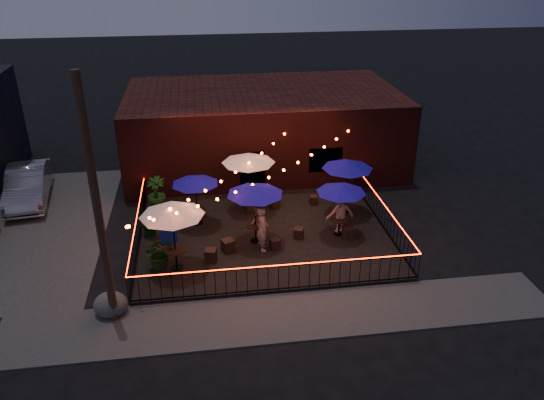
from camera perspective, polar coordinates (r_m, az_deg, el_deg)
The scene contains 36 objects.
ground at distance 20.16m, azimuth -0.17°, elevation -6.77°, with size 110.00×110.00×0.00m, color black.
patio at distance 21.82m, azimuth -0.91°, elevation -3.78°, with size 10.00×8.00×0.15m, color black.
sidewalk at distance 17.54m, azimuth 1.34°, elevation -12.42°, with size 18.00×2.50×0.05m, color #3B3836.
brick_building at distance 28.41m, azimuth -0.99°, elevation 7.76°, with size 14.00×8.00×4.00m.
utility_pole at distance 16.08m, azimuth -18.27°, elevation -0.91°, with size 0.26×0.26×8.00m, color #352116.
fence_front at distance 18.15m, azimuth 0.71°, elevation -8.40°, with size 10.00×0.04×1.04m.
fence_left at distance 21.57m, azimuth -14.23°, elevation -3.24°, with size 0.04×8.00×1.04m.
fence_right at distance 22.63m, azimuth 11.75°, elevation -1.51°, with size 0.04×8.00×1.04m.
festoon_lights at distance 20.35m, azimuth -3.67°, elevation 1.59°, with size 10.02×8.72×1.32m.
cafe_table_0 at distance 18.76m, azimuth -10.72°, elevation -1.24°, with size 2.44×2.44×2.54m.
cafe_table_1 at distance 21.88m, azimuth -8.28°, elevation 2.03°, with size 2.52×2.52×2.15m.
cafe_table_2 at distance 20.20m, azimuth -1.84°, elevation 0.99°, with size 2.57×2.57×2.44m.
cafe_table_3 at distance 22.88m, azimuth -2.56°, elevation 4.40°, with size 2.56×2.56×2.57m.
cafe_table_4 at distance 21.00m, azimuth 7.45°, elevation 1.14°, with size 2.59×2.59×2.20m.
cafe_table_5 at distance 22.79m, azimuth 8.12°, elevation 3.71°, with size 2.49×2.49×2.42m.
bistro_chair_0 at distance 20.43m, azimuth -11.85°, elevation -5.62°, with size 0.41×0.41×0.49m, color black.
bistro_chair_1 at distance 20.01m, azimuth -6.61°, elevation -5.92°, with size 0.41×0.41×0.49m, color black.
bistro_chair_2 at distance 22.89m, azimuth -10.34°, elevation -1.91°, with size 0.35×0.35×0.41m, color black.
bistro_chair_3 at distance 22.93m, azimuth -8.64°, elevation -1.64°, with size 0.39×0.39×0.46m, color black.
bistro_chair_4 at distance 20.51m, azimuth -4.76°, elevation -4.91°, with size 0.43×0.43×0.51m, color black.
bistro_chair_5 at distance 20.65m, azimuth 0.32°, elevation -4.74°, with size 0.35×0.35×0.41m, color black.
bistro_chair_6 at distance 23.34m, azimuth -2.27°, elevation -0.75°, with size 0.44×0.44×0.52m, color black.
bistro_chair_7 at distance 23.74m, azimuth 0.28°, elevation -0.32°, with size 0.38×0.38×0.46m, color black.
bistro_chair_8 at distance 21.40m, azimuth 2.89°, elevation -3.57°, with size 0.36×0.36×0.42m, color black.
bistro_chair_9 at distance 21.59m, azimuth 8.22°, elevation -3.46°, with size 0.40×0.40×0.47m, color black.
bistro_chair_10 at distance 24.14m, azimuth 4.47°, elevation -0.00°, with size 0.34×0.34×0.40m, color black.
bistro_chair_11 at distance 24.53m, azimuth 6.74°, elevation 0.42°, with size 0.40×0.40×0.47m, color black.
patron_a at distance 20.27m, azimuth -1.02°, elevation -3.10°, with size 0.66×0.43×1.81m, color tan.
patron_b at distance 20.84m, azimuth -1.52°, elevation -2.64°, with size 0.76×0.59×1.55m, color tan.
patron_c at distance 21.66m, azimuth 7.35°, elevation -1.29°, with size 1.17×0.67×1.81m, color tan.
potted_shrub_a at distance 19.76m, azimuth -11.99°, elevation -5.58°, with size 1.09×0.94×1.21m, color #1A4110.
potted_shrub_b at distance 21.83m, azimuth -12.90°, elevation -2.04°, with size 0.81×0.65×1.47m, color #0C3D0D.
potted_shrub_c at distance 24.11m, azimuth -12.35°, elevation 0.76°, with size 0.80×0.80×1.43m, color #12340F.
cooler at distance 21.15m, azimuth -11.09°, elevation -3.71°, with size 0.75×0.59×0.90m.
boulder at distance 18.19m, azimuth -16.97°, elevation -10.71°, with size 0.99×0.84×0.77m, color #41413D.
car_silver at distance 26.96m, azimuth -24.78°, elevation 1.47°, with size 1.69×4.84×1.59m, color gray.
Camera 1 is at (-2.34, -16.77, 10.95)m, focal length 35.00 mm.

